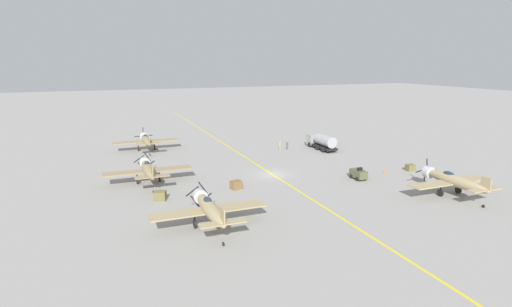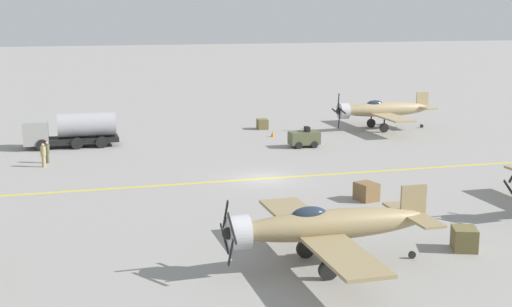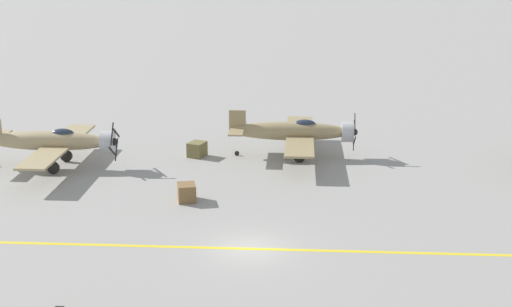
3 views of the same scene
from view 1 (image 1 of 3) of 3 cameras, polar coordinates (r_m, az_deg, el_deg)
name	(u,v)px [view 1 (image 1 of 3)]	position (r m, az deg, el deg)	size (l,w,h in m)	color
ground_plane	(272,174)	(59.96, 2.37, -3.01)	(400.00, 400.00, 0.00)	gray
taxiway_stripe	(272,174)	(59.96, 2.37, -3.01)	(0.30, 160.00, 0.01)	yellow
airplane_near_right	(453,180)	(55.82, 26.32, -3.47)	(12.00, 9.98, 3.79)	tan
airplane_mid_left	(148,169)	(57.08, -15.16, -2.20)	(12.00, 9.98, 3.65)	#958158
airplane_near_left	(210,209)	(41.04, -6.63, -7.82)	(12.00, 9.98, 3.65)	tan
airplane_far_left	(146,140)	(78.40, -15.41, 1.86)	(12.00, 9.98, 3.80)	#958158
fuel_tanker	(322,141)	(77.91, 9.34, 1.72)	(2.67, 8.00, 2.98)	black
tow_tractor	(358,174)	(59.23, 14.43, -2.83)	(1.57, 2.60, 1.79)	#515638
ground_crew_walking	(280,145)	(76.34, 3.44, 1.25)	(0.40, 0.40, 1.84)	tan
ground_crew_inspecting	(287,145)	(76.72, 4.50, 1.23)	(0.37, 0.37, 1.71)	#515638
supply_crate_by_tanker	(410,168)	(66.28, 21.16, -1.89)	(1.21, 1.01, 1.01)	brown
supply_crate_mid_lane	(236,185)	(53.13, -2.86, -4.51)	(1.35, 1.13, 1.13)	brown
supply_crate_outboard	(160,196)	(50.26, -13.52, -5.89)	(1.37, 1.14, 1.14)	brown
traffic_cone	(385,171)	(63.62, 17.92, -2.45)	(0.36, 0.36, 0.55)	orange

